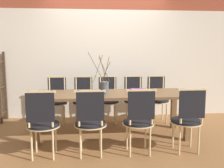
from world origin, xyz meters
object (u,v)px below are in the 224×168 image
(dining_table, at_px, (112,99))
(chair_far_center, at_px, (108,98))
(book_stack, at_px, (137,90))
(chair_near_center, at_px, (139,119))
(vase_centerpiece, at_px, (104,87))

(dining_table, relative_size, chair_far_center, 2.75)
(dining_table, bearing_deg, book_stack, 11.98)
(chair_near_center, height_order, chair_far_center, same)
(dining_table, relative_size, book_stack, 10.06)
(chair_near_center, relative_size, book_stack, 3.65)
(chair_far_center, xyz_separation_m, vase_centerpiece, (-0.12, -0.84, 0.34))
(chair_near_center, bearing_deg, book_stack, 81.01)
(dining_table, distance_m, chair_far_center, 0.79)
(chair_near_center, bearing_deg, vase_centerpiece, 121.08)
(book_stack, bearing_deg, dining_table, -168.02)
(dining_table, bearing_deg, chair_far_center, 90.47)
(vase_centerpiece, height_order, book_stack, vase_centerpiece)
(book_stack, bearing_deg, chair_far_center, 122.82)
(dining_table, relative_size, chair_near_center, 2.75)
(chair_far_center, height_order, vase_centerpiece, vase_centerpiece)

